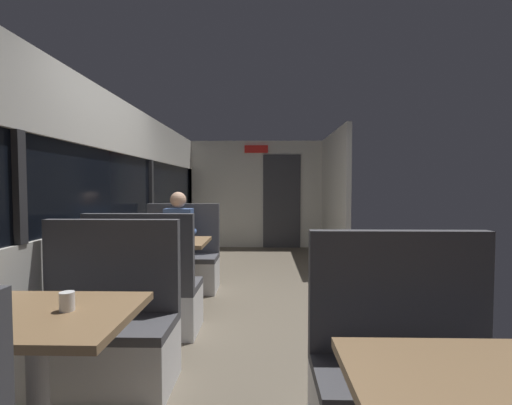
% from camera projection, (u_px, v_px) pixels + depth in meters
% --- Properties ---
extents(ground_plane, '(3.30, 9.20, 0.02)m').
position_uv_depth(ground_plane, '(247.00, 315.00, 3.83)').
color(ground_plane, '#665B4C').
extents(carriage_window_panel_left, '(0.09, 8.48, 2.30)m').
position_uv_depth(carriage_window_panel_left, '(107.00, 208.00, 3.81)').
color(carriage_window_panel_left, beige).
rests_on(carriage_window_panel_left, ground_plane).
extents(carriage_end_bulkhead, '(2.90, 0.11, 2.30)m').
position_uv_depth(carriage_end_bulkhead, '(259.00, 195.00, 7.96)').
color(carriage_end_bulkhead, beige).
rests_on(carriage_end_bulkhead, ground_plane).
extents(carriage_aisle_panel_right, '(0.08, 2.40, 2.30)m').
position_uv_depth(carriage_aisle_panel_right, '(334.00, 196.00, 6.74)').
color(carriage_aisle_panel_right, beige).
rests_on(carriage_aisle_panel_right, ground_plane).
extents(dining_table_near_window, '(0.90, 0.70, 0.74)m').
position_uv_depth(dining_table_near_window, '(37.00, 333.00, 1.73)').
color(dining_table_near_window, '#9E9EA3').
rests_on(dining_table_near_window, ground_plane).
extents(bench_near_window_facing_entry, '(0.95, 0.50, 1.10)m').
position_uv_depth(bench_near_window_facing_entry, '(103.00, 337.00, 2.45)').
color(bench_near_window_facing_entry, silver).
rests_on(bench_near_window_facing_entry, ground_plane).
extents(dining_table_mid_window, '(0.90, 0.70, 0.74)m').
position_uv_depth(dining_table_mid_window, '(166.00, 250.00, 4.01)').
color(dining_table_mid_window, '#9E9EA3').
rests_on(dining_table_mid_window, ground_plane).
extents(bench_mid_window_facing_end, '(0.95, 0.50, 1.10)m').
position_uv_depth(bench_mid_window_facing_end, '(146.00, 297.00, 3.32)').
color(bench_mid_window_facing_end, silver).
rests_on(bench_mid_window_facing_end, ground_plane).
extents(bench_mid_window_facing_entry, '(0.95, 0.50, 1.10)m').
position_uv_depth(bench_mid_window_facing_entry, '(181.00, 264.00, 4.72)').
color(bench_mid_window_facing_entry, silver).
rests_on(bench_mid_window_facing_entry, ground_plane).
extents(bench_front_aisle_facing_entry, '(0.95, 0.50, 1.10)m').
position_uv_depth(bench_front_aisle_facing_entry, '(410.00, 391.00, 1.81)').
color(bench_front_aisle_facing_entry, silver).
rests_on(bench_front_aisle_facing_entry, ground_plane).
extents(seated_passenger, '(0.47, 0.55, 1.26)m').
position_uv_depth(seated_passenger, '(179.00, 249.00, 4.64)').
color(seated_passenger, '#26262D').
rests_on(seated_passenger, ground_plane).
extents(coffee_cup_primary, '(0.07, 0.07, 0.09)m').
position_uv_depth(coffee_cup_primary, '(67.00, 301.00, 1.75)').
color(coffee_cup_primary, white).
rests_on(coffee_cup_primary, dining_table_near_window).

